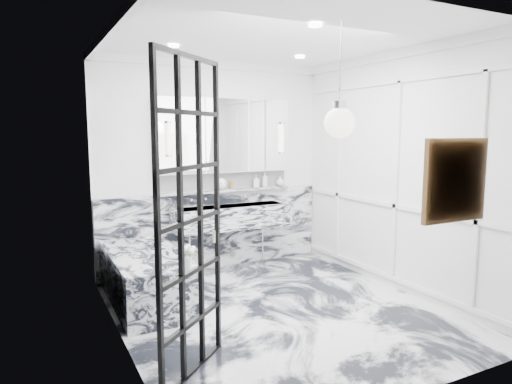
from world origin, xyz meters
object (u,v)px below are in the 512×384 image
mirror_cabinet (225,135)px  crittall_door (191,221)px  bathtub (146,277)px  trough_sink (231,217)px

mirror_cabinet → crittall_door: bearing=-118.7°
crittall_door → bathtub: bearing=47.7°
crittall_door → trough_sink: 2.73m
crittall_door → mirror_cabinet: bearing=20.2°
trough_sink → mirror_cabinet: (-0.00, 0.17, 1.09)m
crittall_door → bathtub: size_ratio=1.46×
crittall_door → trough_sink: size_ratio=1.51×
trough_sink → bathtub: (-1.33, -0.66, -0.45)m
crittall_door → bathtub: 1.90m
crittall_door → bathtub: (0.03, 1.66, -0.93)m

